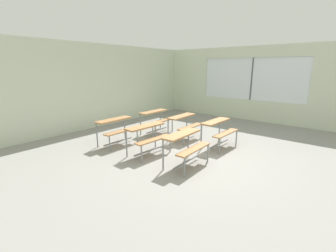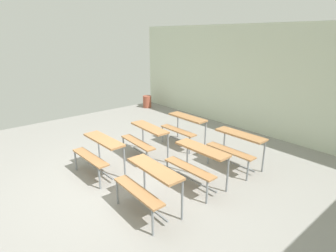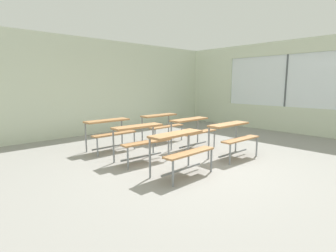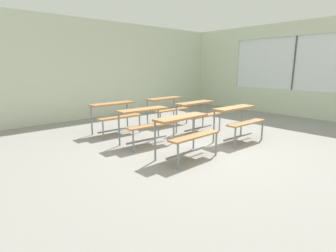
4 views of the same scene
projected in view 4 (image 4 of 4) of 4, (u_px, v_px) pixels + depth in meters
ground at (201, 150)px, 5.22m from camera, size 10.00×9.00×0.05m
wall_back at (94, 70)px, 8.18m from camera, size 10.00×0.12×3.00m
wall_right at (315, 72)px, 8.03m from camera, size 0.12×9.00×3.00m
desk_bench_r0c0 at (186, 127)px, 4.60m from camera, size 1.12×0.62×0.74m
desk_bench_r0c1 at (238, 116)px, 5.66m from camera, size 1.11×0.62×0.74m
desk_bench_r1c0 at (146, 118)px, 5.42m from camera, size 1.13×0.64×0.74m
desk_bench_r1c1 at (198, 110)px, 6.46m from camera, size 1.11×0.61×0.74m
desk_bench_r2c0 at (115, 111)px, 6.30m from camera, size 1.10×0.60×0.74m
desk_bench_r2c1 at (167, 105)px, 7.32m from camera, size 1.11×0.60×0.74m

